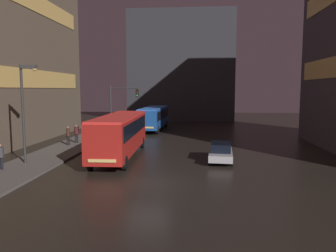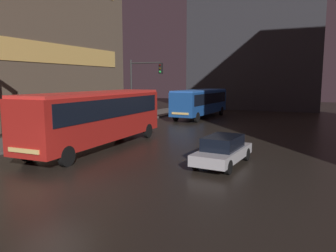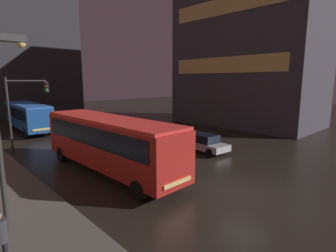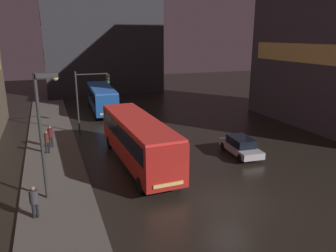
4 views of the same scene
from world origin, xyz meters
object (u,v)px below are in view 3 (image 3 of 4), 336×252
at_px(car_taxi, 203,142).
at_px(bus_far, 27,114).
at_px(traffic_light_main, 24,101).
at_px(street_lamp_sidewalk, 2,102).
at_px(pedestrian_near, 0,235).
at_px(bus_near, 109,139).

bearing_deg(car_taxi, bus_far, -63.56).
xyz_separation_m(car_taxi, traffic_light_main, (-10.06, 10.13, 3.25)).
relative_size(traffic_light_main, street_lamp_sidewalk, 0.84).
bearing_deg(pedestrian_near, traffic_light_main, -65.43).
bearing_deg(traffic_light_main, street_lamp_sidewalk, -107.22).
xyz_separation_m(bus_far, traffic_light_main, (-2.48, -8.58, 2.09)).
height_order(pedestrian_near, traffic_light_main, traffic_light_main).
height_order(pedestrian_near, street_lamp_sidewalk, street_lamp_sidewalk).
bearing_deg(car_taxi, traffic_light_main, -40.82).
relative_size(car_taxi, pedestrian_near, 2.56).
bearing_deg(street_lamp_sidewalk, pedestrian_near, -112.07).
relative_size(bus_near, traffic_light_main, 1.97).
bearing_deg(car_taxi, pedestrian_near, 21.24).
bearing_deg(pedestrian_near, bus_near, -99.35).
bearing_deg(bus_far, pedestrian_near, 75.12).
bearing_deg(bus_far, traffic_light_main, 76.27).
bearing_deg(pedestrian_near, street_lamp_sidewalk, -69.59).
bearing_deg(bus_far, bus_near, 91.15).
xyz_separation_m(traffic_light_main, street_lamp_sidewalk, (-3.90, -12.57, 0.88)).
bearing_deg(bus_near, traffic_light_main, -78.82).
xyz_separation_m(bus_near, pedestrian_near, (-6.82, -5.36, -0.89)).
relative_size(bus_far, street_lamp_sidewalk, 1.51).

